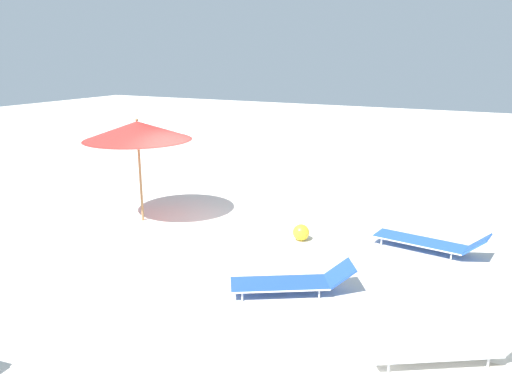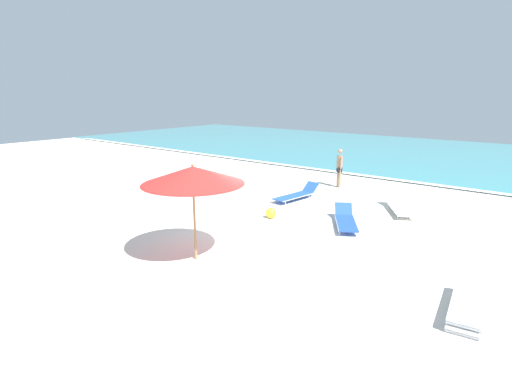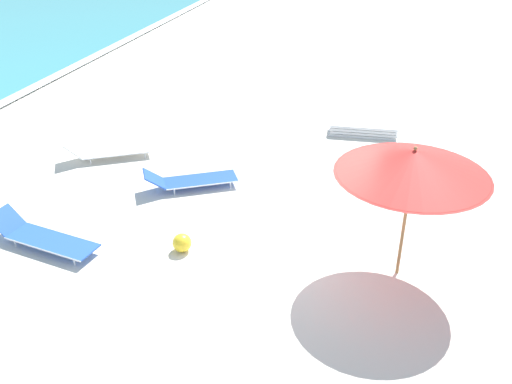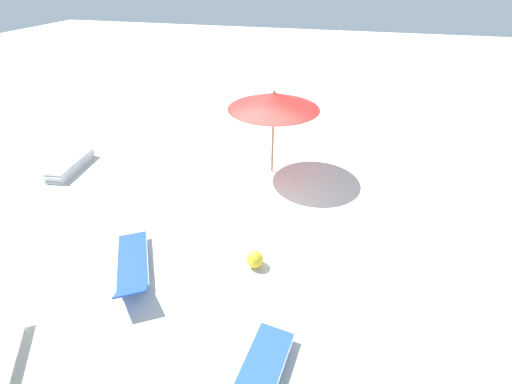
% 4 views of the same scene
% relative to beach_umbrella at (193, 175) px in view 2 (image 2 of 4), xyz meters
% --- Properties ---
extents(ground_plane, '(60.00, 60.00, 0.16)m').
position_rel_beach_umbrella_xyz_m(ground_plane, '(0.01, 1.91, -2.32)').
color(ground_plane, silver).
extents(ocean_water, '(60.00, 19.48, 0.07)m').
position_rel_beach_umbrella_xyz_m(ocean_water, '(0.01, 22.22, -2.21)').
color(ocean_water, teal).
rests_on(ocean_water, ground_plane).
extents(beach_umbrella, '(2.59, 2.59, 2.54)m').
position_rel_beach_umbrella_xyz_m(beach_umbrella, '(0.00, 0.00, 0.00)').
color(beach_umbrella, '#9E7547').
rests_on(beach_umbrella, ground_plane).
extents(lounger_stack, '(0.83, 1.95, 0.32)m').
position_rel_beach_umbrella_xyz_m(lounger_stack, '(6.16, 1.46, -2.08)').
color(lounger_stack, white).
rests_on(lounger_stack, ground_plane).
extents(sun_lounger_under_umbrella, '(1.62, 2.13, 0.51)m').
position_rel_beach_umbrella_xyz_m(sun_lounger_under_umbrella, '(1.90, 4.86, -2.03)').
color(sun_lounger_under_umbrella, blue).
rests_on(sun_lounger_under_umbrella, ground_plane).
extents(sun_lounger_beside_umbrella, '(0.90, 2.35, 0.55)m').
position_rel_beach_umbrella_xyz_m(sun_lounger_beside_umbrella, '(-1.15, 6.68, -2.03)').
color(sun_lounger_beside_umbrella, blue).
rests_on(sun_lounger_beside_umbrella, ground_plane).
extents(sun_lounger_near_water_left, '(1.64, 2.12, 0.58)m').
position_rel_beach_umbrella_xyz_m(sun_lounger_near_water_left, '(2.74, 7.49, -2.02)').
color(sun_lounger_near_water_left, white).
rests_on(sun_lounger_near_water_left, ground_plane).
extents(beachgoer_wading_adult, '(0.35, 0.34, 1.76)m').
position_rel_beach_umbrella_xyz_m(beachgoer_wading_adult, '(-0.79, 9.69, -1.24)').
color(beachgoer_wading_adult, '#A37A5B').
rests_on(beachgoer_wading_adult, ground_plane).
extents(beach_ball, '(0.37, 0.37, 0.37)m').
position_rel_beach_umbrella_xyz_m(beach_ball, '(-0.51, 4.03, -2.06)').
color(beach_ball, yellow).
rests_on(beach_ball, ground_plane).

